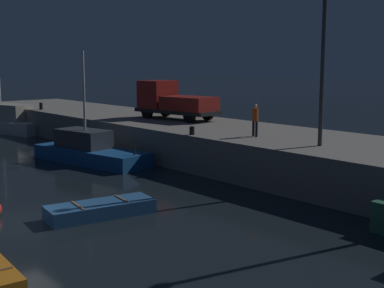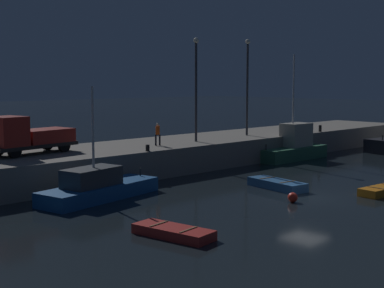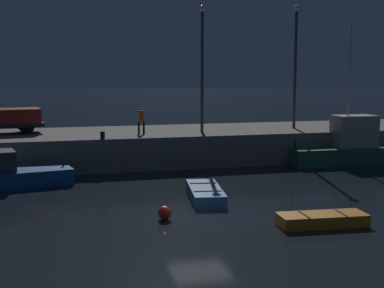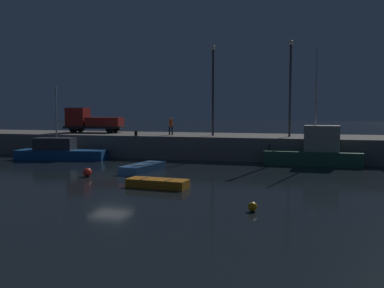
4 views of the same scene
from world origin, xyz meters
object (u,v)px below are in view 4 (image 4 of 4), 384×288
(dinghy_red_small, at_px, (158,183))
(utility_truck, at_px, (91,121))
(lamp_post_east, at_px, (290,81))
(rowboat_white_mid, at_px, (143,168))
(fishing_trawler_red, at_px, (315,152))
(bollard_west, at_px, (136,133))
(mooring_buoy_mid, at_px, (253,207))
(mooring_buoy_near, at_px, (87,172))
(lamp_post_west, at_px, (213,83))
(dockworker, at_px, (171,125))
(fishing_boat_blue, at_px, (60,151))

(dinghy_red_small, relative_size, utility_truck, 0.56)
(lamp_post_east, bearing_deg, rowboat_white_mid, -131.88)
(dinghy_red_small, bearing_deg, rowboat_white_mid, 119.67)
(fishing_trawler_red, xyz_separation_m, bollard_west, (-16.03, 0.83, 1.20))
(mooring_buoy_mid, bearing_deg, utility_truck, 132.05)
(mooring_buoy_near, distance_m, lamp_post_west, 15.99)
(lamp_post_west, height_order, lamp_post_east, lamp_post_east)
(rowboat_white_mid, distance_m, lamp_post_west, 12.58)
(mooring_buoy_mid, distance_m, lamp_post_east, 21.97)
(mooring_buoy_near, bearing_deg, rowboat_white_mid, 49.82)
(rowboat_white_mid, xyz_separation_m, lamp_post_west, (2.77, 10.33, 6.62))
(lamp_post_west, distance_m, utility_truck, 14.39)
(dinghy_red_small, xyz_separation_m, utility_truck, (-14.22, 18.10, 3.06))
(fishing_trawler_red, relative_size, lamp_post_east, 1.08)
(dinghy_red_small, distance_m, dockworker, 16.83)
(rowboat_white_mid, relative_size, lamp_post_west, 0.52)
(dockworker, bearing_deg, fishing_boat_blue, -151.08)
(dinghy_red_small, height_order, bollard_west, bollard_west)
(fishing_boat_blue, relative_size, dockworker, 4.81)
(dinghy_red_small, distance_m, mooring_buoy_mid, 7.48)
(utility_truck, height_order, bollard_west, utility_truck)
(mooring_buoy_mid, relative_size, lamp_post_east, 0.05)
(lamp_post_east, distance_m, dockworker, 11.77)
(fishing_trawler_red, relative_size, mooring_buoy_mid, 22.59)
(utility_truck, bearing_deg, dockworker, -12.53)
(lamp_post_east, relative_size, dockworker, 4.97)
(rowboat_white_mid, bearing_deg, dinghy_red_small, -60.33)
(mooring_buoy_mid, xyz_separation_m, dockworker, (-10.63, 20.34, 2.85))
(fishing_boat_blue, bearing_deg, lamp_post_west, 20.84)
(fishing_boat_blue, xyz_separation_m, bollard_west, (6.21, 2.86, 1.57))
(mooring_buoy_mid, relative_size, dockworker, 0.24)
(lamp_post_east, bearing_deg, lamp_post_west, -175.86)
(fishing_trawler_red, height_order, utility_truck, fishing_trawler_red)
(lamp_post_east, bearing_deg, mooring_buoy_mid, -91.17)
(mooring_buoy_mid, relative_size, lamp_post_west, 0.05)
(dinghy_red_small, xyz_separation_m, bollard_west, (-7.29, 13.89, 2.05))
(lamp_post_east, height_order, utility_truck, lamp_post_east)
(mooring_buoy_mid, height_order, bollard_west, bollard_west)
(mooring_buoy_near, bearing_deg, dinghy_red_small, -22.83)
(lamp_post_west, distance_m, lamp_post_east, 6.96)
(mooring_buoy_near, height_order, lamp_post_east, lamp_post_east)
(rowboat_white_mid, relative_size, dockworker, 2.53)
(rowboat_white_mid, xyz_separation_m, dinghy_red_small, (3.22, -5.66, -0.04))
(lamp_post_west, relative_size, utility_truck, 1.29)
(utility_truck, bearing_deg, lamp_post_east, -4.44)
(lamp_post_east, xyz_separation_m, utility_truck, (-20.71, 1.61, -3.73))
(fishing_trawler_red, bearing_deg, utility_truck, 167.61)
(fishing_trawler_red, relative_size, dinghy_red_small, 2.56)
(utility_truck, distance_m, bollard_west, 8.18)
(mooring_buoy_near, bearing_deg, bollard_west, 96.91)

